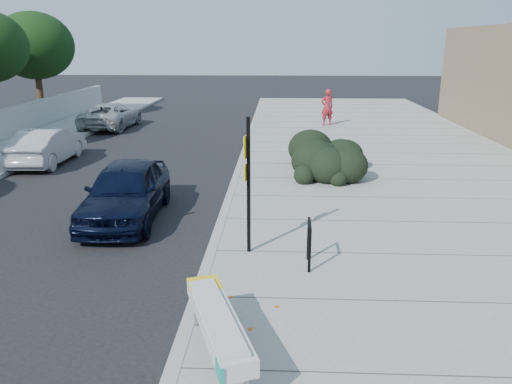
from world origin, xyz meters
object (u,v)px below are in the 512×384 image
Objects in this scene: sedan_navy at (126,191)px; suv_silver at (111,116)px; sign_post at (248,178)px; wagon_silver at (48,146)px; pedestrian at (327,107)px; bike_rack at (309,239)px; bench at (218,322)px.

suv_silver is (-5.00, 13.99, -0.08)m from sedan_navy.
sign_post is 4.15m from sedan_navy.
pedestrian reaches higher than wagon_silver.
bike_rack is 0.23× the size of wagon_silver.
sign_post is 1.50× the size of pedestrian.
pedestrian is (11.42, 0.55, 0.44)m from suv_silver.
sedan_navy is 15.90m from pedestrian.
wagon_silver is at bearing 93.43° from suv_silver.
bench is at bearing 113.70° from suv_silver.
bike_rack is at bearing 135.50° from wagon_silver.
suv_silver is 2.50× the size of pedestrian.
pedestrian is (3.14, 16.87, -0.66)m from sign_post.
pedestrian is at bearing -143.07° from wagon_silver.
wagon_silver is 14.13m from pedestrian.
bike_rack is 1.75m from sign_post.
sign_post is at bearing 67.38° from bench.
bike_rack reaches higher than bench.
sedan_navy is (-3.10, 6.05, 0.03)m from bench.
bench is at bearing -65.32° from sedan_navy.
bench is 3.88m from sign_post.
wagon_silver reaches higher than suv_silver.
sign_post is 0.65× the size of sedan_navy.
sign_post is at bearing 133.57° from wagon_silver.
pedestrian is at bearing 63.75° from sedan_navy.
sign_post is 17.17m from pedestrian.
bike_rack is 0.49× the size of pedestrian.
pedestrian reaches higher than sedan_navy.
wagon_silver is at bearing 18.86° from pedestrian.
suv_silver is at bearing -89.00° from wagon_silver.
bench is 0.50× the size of suv_silver.
bench is 1.26× the size of pedestrian.
bench is at bearing 62.03° from pedestrian.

